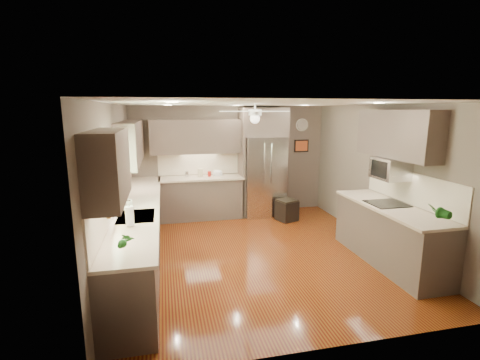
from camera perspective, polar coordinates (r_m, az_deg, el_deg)
name	(u,v)px	position (r m, az deg, el deg)	size (l,w,h in m)	color
floor	(258,253)	(6.09, 3.02, -11.82)	(5.00, 5.00, 0.00)	#4E120A
ceiling	(260,104)	(5.60, 3.29, 12.41)	(5.00, 5.00, 0.00)	white
wall_back	(230,160)	(8.11, -1.61, 3.26)	(4.50, 4.50, 0.00)	#63564B
wall_front	(330,233)	(3.46, 14.48, -8.42)	(4.50, 4.50, 0.00)	#63564B
wall_left	(115,188)	(5.56, -19.81, -1.23)	(5.00, 5.00, 0.00)	#63564B
wall_right	(381,176)	(6.67, 22.10, 0.64)	(5.00, 5.00, 0.00)	#63564B
canister_b	(187,174)	(7.77, -8.72, 0.97)	(0.08, 0.08, 0.12)	silver
canister_c	(200,173)	(7.74, -6.55, 1.14)	(0.12, 0.12, 0.20)	#BBAD8C
canister_d	(209,174)	(7.80, -5.05, 1.03)	(0.08, 0.08, 0.11)	maroon
soap_bottle	(130,202)	(5.55, -17.68, -3.49)	(0.08, 0.08, 0.17)	white
potted_plant_left	(126,241)	(3.81, -18.22, -9.47)	(0.15, 0.10, 0.28)	#195618
potted_plant_right	(438,212)	(5.17, 29.71, -4.56)	(0.19, 0.15, 0.34)	#195618
bowl	(218,175)	(7.84, -3.68, 0.86)	(0.22, 0.22, 0.06)	#BBAD8C
left_run	(139,231)	(5.88, -16.24, -8.10)	(0.65, 4.70, 1.45)	brown
back_run	(201,197)	(7.87, -6.36, -2.75)	(1.85, 0.65, 1.45)	brown
uppers	(208,141)	(6.17, -5.27, 6.45)	(4.50, 4.70, 0.95)	brown
window	(111,174)	(5.01, -20.39, 0.91)	(0.05, 1.12, 0.92)	#BFF2B2
sink	(136,218)	(5.13, -16.68, -6.03)	(0.50, 0.70, 0.32)	silver
refrigerator	(263,164)	(7.96, 3.82, 2.63)	(1.06, 0.75, 2.45)	silver
right_run	(389,233)	(6.05, 23.31, -8.03)	(0.70, 2.20, 1.45)	brown
microwave	(390,169)	(6.07, 23.43, 1.73)	(0.43, 0.55, 0.34)	silver
ceiling_fan	(255,114)	(5.89, 2.47, 10.73)	(1.18, 1.18, 0.32)	white
recessed_lights	(251,104)	(5.97, 1.85, 12.30)	(2.84, 3.14, 0.01)	white
wall_clock	(302,125)	(8.53, 10.15, 8.89)	(0.30, 0.03, 0.30)	white
framed_print	(301,146)	(8.56, 10.04, 5.54)	(0.36, 0.03, 0.30)	black
stool	(287,210)	(7.74, 7.68, -4.91)	(0.50, 0.50, 0.47)	black
paper_towel	(130,216)	(4.65, -17.67, -5.63)	(0.11, 0.11, 0.27)	white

